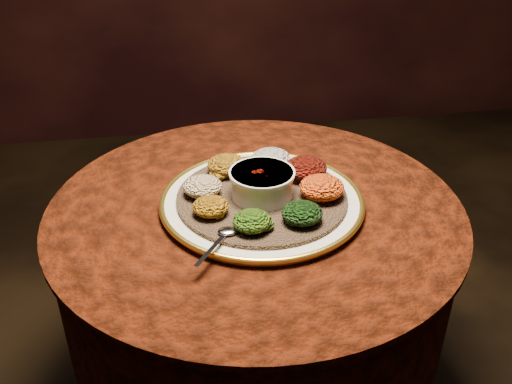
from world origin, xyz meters
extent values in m
cylinder|color=black|center=(0.00, 0.00, 0.34)|extent=(0.12, 0.12, 0.68)
cylinder|color=black|center=(0.00, 0.00, 0.70)|extent=(0.80, 0.80, 0.04)
cylinder|color=#411205|center=(0.00, 0.00, 0.56)|extent=(0.93, 0.93, 0.34)
cylinder|color=#411205|center=(0.00, 0.00, 0.73)|extent=(0.96, 0.96, 0.01)
cylinder|color=silver|center=(0.01, 0.00, 0.74)|extent=(0.55, 0.55, 0.02)
torus|color=gold|center=(0.01, 0.00, 0.75)|extent=(0.47, 0.47, 0.01)
cylinder|color=brown|center=(0.01, 0.00, 0.76)|extent=(0.46, 0.46, 0.01)
cylinder|color=silver|center=(0.01, 0.00, 0.79)|extent=(0.14, 0.14, 0.06)
cylinder|color=silver|center=(0.01, 0.00, 0.82)|extent=(0.15, 0.15, 0.01)
cylinder|color=#5A0E04|center=(0.01, 0.00, 0.81)|extent=(0.12, 0.12, 0.01)
ellipsoid|color=silver|center=(-0.08, -0.14, 0.77)|extent=(0.04, 0.03, 0.01)
cube|color=silver|center=(-0.12, -0.20, 0.77)|extent=(0.08, 0.10, 0.00)
ellipsoid|color=beige|center=(0.06, 0.12, 0.79)|extent=(0.10, 0.09, 0.05)
ellipsoid|color=black|center=(0.13, 0.06, 0.79)|extent=(0.10, 0.10, 0.05)
ellipsoid|color=#AB5E0E|center=(0.15, -0.03, 0.79)|extent=(0.10, 0.10, 0.05)
ellipsoid|color=black|center=(0.08, -0.12, 0.78)|extent=(0.09, 0.08, 0.04)
ellipsoid|color=#A9440A|center=(-0.03, -0.13, 0.78)|extent=(0.08, 0.08, 0.04)
ellipsoid|color=#A1610E|center=(-0.11, -0.06, 0.78)|extent=(0.08, 0.08, 0.04)
ellipsoid|color=maroon|center=(-0.12, 0.02, 0.78)|extent=(0.09, 0.08, 0.04)
ellipsoid|color=#9E6B13|center=(-0.05, 0.11, 0.78)|extent=(0.09, 0.09, 0.05)
camera|label=1|loc=(-0.18, -1.10, 1.44)|focal=40.00mm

